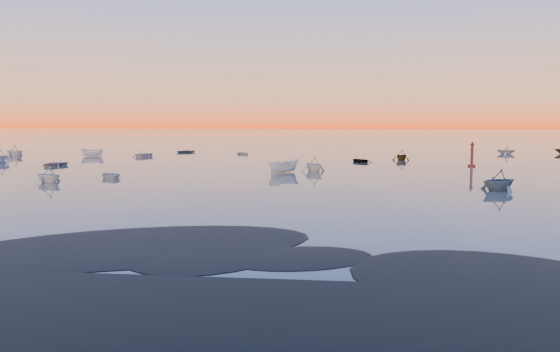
# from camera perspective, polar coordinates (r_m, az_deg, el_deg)

# --- Properties ---
(ground) EXTENTS (600.00, 600.00, 0.00)m
(ground) POSITION_cam_1_polar(r_m,az_deg,el_deg) (123.33, 2.25, 2.98)
(ground) COLOR #685E57
(ground) RESTS_ON ground
(mud_lobes) EXTENTS (140.00, 6.00, 0.07)m
(mud_lobes) POSITION_cam_1_polar(r_m,az_deg,el_deg) (24.29, -15.09, -8.65)
(mud_lobes) COLOR black
(mud_lobes) RESTS_ON ground
(moored_fleet) EXTENTS (124.00, 58.00, 1.20)m
(moored_fleet) POSITION_cam_1_polar(r_m,az_deg,el_deg) (76.60, -0.24, 1.29)
(moored_fleet) COLOR silver
(moored_fleet) RESTS_ON ground
(boat_near_left) EXTENTS (4.07, 3.45, 0.96)m
(boat_near_left) POSITION_cam_1_polar(r_m,az_deg,el_deg) (59.97, -17.25, -0.22)
(boat_near_left) COLOR silver
(boat_near_left) RESTS_ON ground
(boat_near_center) EXTENTS (4.35, 4.36, 1.50)m
(boat_near_center) POSITION_cam_1_polar(r_m,az_deg,el_deg) (63.16, 0.39, 0.33)
(boat_near_center) COLOR silver
(boat_near_center) RESTS_ON ground
(boat_near_right) EXTENTS (4.11, 3.48, 1.33)m
(boat_near_right) POSITION_cam_1_polar(r_m,az_deg,el_deg) (65.32, 3.56, 0.50)
(boat_near_right) COLOR silver
(boat_near_right) RESTS_ON ground
(channel_marker) EXTENTS (0.97, 0.97, 3.43)m
(channel_marker) POSITION_cam_1_polar(r_m,az_deg,el_deg) (76.39, 19.42, 1.97)
(channel_marker) COLOR #4B1110
(channel_marker) RESTS_ON ground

